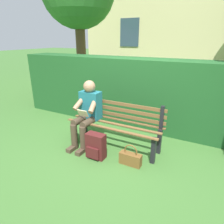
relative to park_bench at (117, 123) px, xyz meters
The scene contains 6 objects.
ground 0.46m from the park_bench, 90.00° to the left, with size 60.00×60.00×0.00m, color #3D6B2D.
park_bench is the anchor object (origin of this frame).
person_seated 0.58m from the park_bench, 19.38° to the left, with size 0.44×0.73×1.20m.
hedge_backdrop 1.17m from the park_bench, 93.49° to the right, with size 6.23×0.77×1.60m.
backpack 0.61m from the park_bench, 78.45° to the left, with size 0.32×0.24×0.44m.
handbag 0.75m from the park_bench, 136.49° to the left, with size 0.36×0.13×0.36m.
Camera 1 is at (-1.51, 2.93, 1.92)m, focal length 31.99 mm.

